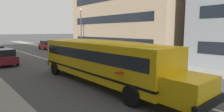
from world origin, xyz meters
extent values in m
plane|color=#424244|center=(0.00, 0.00, 0.00)|extent=(400.00, 400.00, 0.00)
cube|color=gray|center=(0.00, 7.55, 0.01)|extent=(120.00, 3.00, 0.01)
cube|color=silver|center=(0.00, 0.00, 0.00)|extent=(110.00, 0.16, 0.01)
cube|color=yellow|center=(0.72, -1.28, 1.60)|extent=(10.98, 2.50, 2.20)
cube|color=yellow|center=(7.01, -1.28, 1.05)|extent=(1.60, 2.10, 1.10)
cube|color=black|center=(7.81, -1.28, 0.68)|extent=(0.20, 2.50, 0.36)
cube|color=black|center=(-4.85, -1.28, 0.68)|extent=(0.20, 2.50, 0.36)
cube|color=black|center=(0.72, -1.28, 1.99)|extent=(10.32, 2.54, 0.64)
cube|color=black|center=(0.72, -1.28, 0.95)|extent=(11.00, 2.53, 0.12)
ellipsoid|color=yellow|center=(0.72, -1.28, 2.69)|extent=(10.54, 2.30, 0.36)
cylinder|color=red|center=(4.23, -2.70, 1.49)|extent=(0.44, 0.44, 0.03)
cylinder|color=black|center=(4.89, -0.03, 0.50)|extent=(1.00, 0.28, 1.00)
cylinder|color=black|center=(4.89, -2.52, 0.50)|extent=(1.00, 0.28, 1.00)
cylinder|color=black|center=(-3.45, -0.03, 0.50)|extent=(1.00, 0.28, 1.00)
cylinder|color=black|center=(-3.45, -2.53, 0.50)|extent=(1.00, 0.28, 1.00)
cylinder|color=black|center=(-17.38, -3.98, 0.30)|extent=(0.61, 0.21, 0.60)
cylinder|color=black|center=(-14.78, -3.86, 0.30)|extent=(0.61, 0.21, 0.60)
cube|color=#195B66|center=(-9.29, 4.93, 0.65)|extent=(3.96, 1.83, 0.70)
cube|color=black|center=(-9.44, 4.92, 1.32)|extent=(2.25, 1.63, 0.64)
cylinder|color=black|center=(-8.02, 5.82, 0.30)|extent=(0.61, 0.20, 0.60)
cylinder|color=black|center=(-7.96, 4.12, 0.30)|extent=(0.61, 0.20, 0.60)
cylinder|color=black|center=(-10.62, 5.73, 0.30)|extent=(0.61, 0.20, 0.60)
cylinder|color=black|center=(-10.56, 4.03, 0.30)|extent=(0.61, 0.20, 0.60)
cube|color=maroon|center=(-23.77, 4.77, 0.65)|extent=(3.95, 1.82, 0.70)
cube|color=black|center=(-23.92, 4.77, 1.32)|extent=(2.25, 1.63, 0.64)
cylinder|color=black|center=(-22.50, 5.66, 0.30)|extent=(0.61, 0.20, 0.60)
cylinder|color=black|center=(-22.45, 3.96, 0.30)|extent=(0.61, 0.20, 0.60)
cylinder|color=black|center=(-25.10, 5.58, 0.30)|extent=(0.61, 0.20, 0.60)
cylinder|color=black|center=(-25.05, 3.88, 0.30)|extent=(0.61, 0.20, 0.60)
cube|color=maroon|center=(-10.62, -4.72, 0.65)|extent=(3.95, 1.82, 0.70)
cube|color=black|center=(-10.47, -4.71, 1.32)|extent=(2.25, 1.63, 0.64)
cylinder|color=black|center=(-11.94, -3.91, 0.30)|extent=(0.61, 0.20, 0.60)
cylinder|color=black|center=(-9.34, -3.83, 0.30)|extent=(0.61, 0.20, 0.60)
cylinder|color=#38383D|center=(-14.90, 6.85, 3.25)|extent=(0.14, 0.14, 6.50)
ellipsoid|color=silver|center=(-14.90, 6.85, 6.65)|extent=(0.44, 0.44, 0.30)
cube|color=black|center=(-11.27, 9.03, 1.92)|extent=(17.08, 0.04, 1.10)
cube|color=black|center=(-11.27, 9.03, 5.12)|extent=(17.08, 0.04, 1.10)
camera|label=1|loc=(10.60, -8.55, 3.44)|focal=30.13mm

